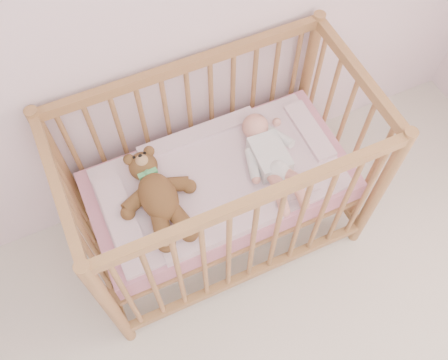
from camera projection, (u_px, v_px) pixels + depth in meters
wall_back at (99, 3)px, 1.74m from camera, size 4.00×0.02×2.70m
crib at (220, 184)px, 2.35m from camera, size 1.36×0.76×1.00m
mattress at (220, 186)px, 2.37m from camera, size 1.22×0.62×0.13m
blanket at (220, 178)px, 2.30m from camera, size 1.10×0.58×0.06m
baby at (270, 154)px, 2.28m from camera, size 0.30×0.58×0.14m
teddy_bear at (158, 196)px, 2.16m from camera, size 0.39×0.54×0.15m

